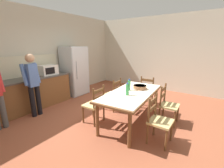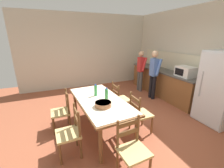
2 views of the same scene
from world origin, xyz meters
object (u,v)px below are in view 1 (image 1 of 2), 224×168
at_px(dining_table, 132,95).
at_px(chair_side_far_right, 113,95).
at_px(bottle_near_centre, 127,89).
at_px(person_at_counter, 33,82).
at_px(chair_side_near_right, 168,105).
at_px(chair_side_far_left, 95,105).
at_px(bottle_off_centre, 129,85).
at_px(serving_bowl, 140,87).
at_px(chair_head_end, 148,91).
at_px(chair_side_near_left, 159,121).
at_px(refrigerator, 75,71).
at_px(microwave, 48,70).

height_order(dining_table, chair_side_far_right, chair_side_far_right).
height_order(bottle_near_centre, person_at_counter, person_at_counter).
distance_m(chair_side_near_right, chair_side_far_right, 1.49).
xyz_separation_m(chair_side_near_right, chair_side_far_left, (-0.97, 1.42, 0.00)).
distance_m(bottle_off_centre, chair_side_far_left, 0.94).
bearing_deg(chair_side_near_right, chair_side_far_right, 92.41).
height_order(bottle_off_centre, chair_side_near_right, bottle_off_centre).
height_order(chair_side_far_left, person_at_counter, person_at_counter).
bearing_deg(chair_side_far_left, serving_bowl, 136.42).
bearing_deg(bottle_near_centre, chair_side_far_left, 108.57).
bearing_deg(chair_head_end, chair_side_near_left, 113.58).
bearing_deg(refrigerator, microwave, 178.97).
bearing_deg(bottle_near_centre, microwave, 91.33).
relative_size(chair_side_near_left, chair_side_far_left, 1.00).
bearing_deg(refrigerator, bottle_off_centre, -104.14).
xyz_separation_m(bottle_near_centre, chair_side_near_left, (-0.14, -0.75, -0.44)).
relative_size(refrigerator, dining_table, 0.88).
height_order(chair_side_near_left, chair_side_far_left, same).
relative_size(refrigerator, chair_side_far_left, 1.92).
distance_m(microwave, chair_side_far_right, 2.17).
xyz_separation_m(serving_bowl, chair_side_near_left, (-0.72, -0.73, -0.37)).
relative_size(serving_bowl, chair_side_near_right, 0.35).
distance_m(bottle_near_centre, person_at_counter, 2.39).
distance_m(bottle_off_centre, chair_head_end, 1.25).
distance_m(microwave, person_at_counter, 0.94).
xyz_separation_m(refrigerator, chair_side_near_right, (-0.26, -3.43, -0.43)).
bearing_deg(person_at_counter, dining_table, -154.06).
distance_m(chair_side_near_left, person_at_counter, 3.10).
bearing_deg(serving_bowl, person_at_counter, 122.13).
height_order(dining_table, bottle_off_centre, bottle_off_centre).
distance_m(microwave, chair_side_far_left, 2.12).
relative_size(refrigerator, serving_bowl, 5.46).
height_order(serving_bowl, chair_side_far_right, chair_side_far_right).
relative_size(microwave, chair_side_near_right, 0.55).
distance_m(serving_bowl, chair_head_end, 0.99).
bearing_deg(serving_bowl, chair_side_far_left, 137.57).
xyz_separation_m(microwave, chair_side_near_right, (0.79, -3.45, -0.61)).
relative_size(refrigerator, person_at_counter, 1.09).
bearing_deg(bottle_near_centre, dining_table, 3.85).
bearing_deg(dining_table, serving_bowl, -7.45).
bearing_deg(chair_side_near_right, serving_bowl, 100.53).
distance_m(microwave, chair_head_end, 3.14).
distance_m(chair_side_near_right, person_at_counter, 3.35).
xyz_separation_m(dining_table, chair_side_near_right, (0.49, -0.71, -0.24)).
relative_size(microwave, bottle_near_centre, 1.85).
bearing_deg(chair_head_end, microwave, 26.47).
bearing_deg(chair_side_far_left, chair_side_far_right, -177.29).
bearing_deg(dining_table, chair_head_end, 3.85).
xyz_separation_m(bottle_off_centre, serving_bowl, (0.25, -0.16, -0.07)).
height_order(chair_side_far_right, chair_head_end, same).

